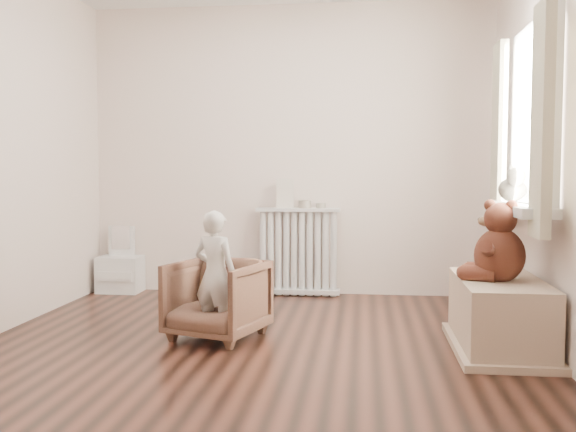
# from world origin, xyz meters

# --- Properties ---
(floor) EXTENTS (3.60, 3.60, 0.01)m
(floor) POSITION_xyz_m (0.00, 0.00, 0.00)
(floor) COLOR black
(floor) RESTS_ON ground
(back_wall) EXTENTS (3.60, 0.02, 2.60)m
(back_wall) POSITION_xyz_m (0.00, 1.80, 1.30)
(back_wall) COLOR white
(back_wall) RESTS_ON ground
(front_wall) EXTENTS (3.60, 0.02, 2.60)m
(front_wall) POSITION_xyz_m (0.00, -1.80, 1.30)
(front_wall) COLOR white
(front_wall) RESTS_ON ground
(right_wall) EXTENTS (0.02, 3.60, 2.60)m
(right_wall) POSITION_xyz_m (1.80, 0.00, 1.30)
(right_wall) COLOR white
(right_wall) RESTS_ON ground
(window) EXTENTS (0.03, 0.90, 1.10)m
(window) POSITION_xyz_m (1.76, 0.30, 1.45)
(window) COLOR white
(window) RESTS_ON right_wall
(window_sill) EXTENTS (0.22, 1.10, 0.06)m
(window_sill) POSITION_xyz_m (1.67, 0.30, 0.87)
(window_sill) COLOR silver
(window_sill) RESTS_ON right_wall
(curtain_left) EXTENTS (0.06, 0.26, 1.30)m
(curtain_left) POSITION_xyz_m (1.65, -0.27, 1.39)
(curtain_left) COLOR beige
(curtain_left) RESTS_ON right_wall
(curtain_right) EXTENTS (0.06, 0.26, 1.30)m
(curtain_right) POSITION_xyz_m (1.65, 0.87, 1.39)
(curtain_right) COLOR beige
(curtain_right) RESTS_ON right_wall
(radiator) EXTENTS (0.75, 0.14, 0.79)m
(radiator) POSITION_xyz_m (0.09, 1.68, 0.39)
(radiator) COLOR silver
(radiator) RESTS_ON floor
(paper_doll) EXTENTS (0.16, 0.01, 0.26)m
(paper_doll) POSITION_xyz_m (-0.02, 1.68, 0.92)
(paper_doll) COLOR beige
(paper_doll) RESTS_ON radiator
(tin_a) EXTENTS (0.11, 0.11, 0.07)m
(tin_a) POSITION_xyz_m (0.15, 1.68, 0.82)
(tin_a) COLOR #A59E8C
(tin_a) RESTS_ON radiator
(tin_b) EXTENTS (0.08, 0.08, 0.05)m
(tin_b) POSITION_xyz_m (0.30, 1.68, 0.81)
(tin_b) COLOR #A59E8C
(tin_b) RESTS_ON radiator
(toy_vanity) EXTENTS (0.39, 0.28, 0.61)m
(toy_vanity) POSITION_xyz_m (-1.55, 1.65, 0.28)
(toy_vanity) COLOR silver
(toy_vanity) RESTS_ON floor
(armchair) EXTENTS (0.71, 0.72, 0.52)m
(armchair) POSITION_xyz_m (-0.29, 0.15, 0.26)
(armchair) COLOR brown
(armchair) RESTS_ON floor
(child) EXTENTS (0.35, 0.29, 0.84)m
(child) POSITION_xyz_m (-0.29, 0.10, 0.44)
(child) COLOR silver
(child) RESTS_ON armchair
(toy_bench) EXTENTS (0.50, 0.94, 0.44)m
(toy_bench) POSITION_xyz_m (1.52, 0.08, 0.20)
(toy_bench) COLOR tan
(toy_bench) RESTS_ON floor
(teddy_bear) EXTENTS (0.48, 0.43, 0.49)m
(teddy_bear) POSITION_xyz_m (1.50, 0.03, 0.67)
(teddy_bear) COLOR #39180F
(teddy_bear) RESTS_ON toy_bench
(plush_cat) EXTENTS (0.18, 0.29, 0.25)m
(plush_cat) POSITION_xyz_m (1.66, 0.45, 1.00)
(plush_cat) COLOR gray
(plush_cat) RESTS_ON window_sill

